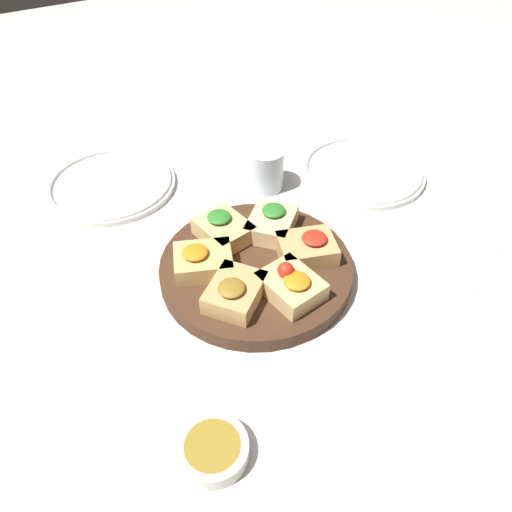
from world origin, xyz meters
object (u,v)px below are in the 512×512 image
(serving_board, at_px, (256,269))
(napkin_stack, at_px, (457,252))
(water_glass, at_px, (266,169))
(plate_left, at_px, (111,184))
(dipping_bowl, at_px, (213,449))
(plate_right, at_px, (363,170))

(serving_board, relative_size, napkin_stack, 2.22)
(serving_board, distance_m, water_glass, 0.24)
(plate_left, relative_size, dipping_bowl, 2.92)
(water_glass, xyz_separation_m, dipping_bowl, (-0.32, -0.43, -0.03))
(serving_board, distance_m, napkin_stack, 0.34)
(serving_board, distance_m, plate_left, 0.37)
(serving_board, xyz_separation_m, dipping_bowl, (-0.19, -0.23, -0.00))
(dipping_bowl, bearing_deg, plate_right, 35.60)
(napkin_stack, bearing_deg, plate_right, 87.58)
(plate_left, xyz_separation_m, napkin_stack, (0.44, -0.47, -0.01))
(serving_board, relative_size, plate_left, 1.22)
(serving_board, xyz_separation_m, napkin_stack, (0.32, -0.12, -0.01))
(plate_right, xyz_separation_m, dipping_bowl, (-0.52, -0.37, 0.00))
(water_glass, height_order, dipping_bowl, water_glass)
(plate_right, relative_size, water_glass, 3.06)
(water_glass, height_order, napkin_stack, water_glass)
(plate_left, height_order, water_glass, water_glass)
(plate_left, bearing_deg, water_glass, -29.53)
(napkin_stack, bearing_deg, serving_board, 158.46)
(plate_right, xyz_separation_m, napkin_stack, (-0.01, -0.26, -0.01))
(plate_left, xyz_separation_m, water_glass, (0.26, -0.15, 0.03))
(napkin_stack, relative_size, dipping_bowl, 1.61)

